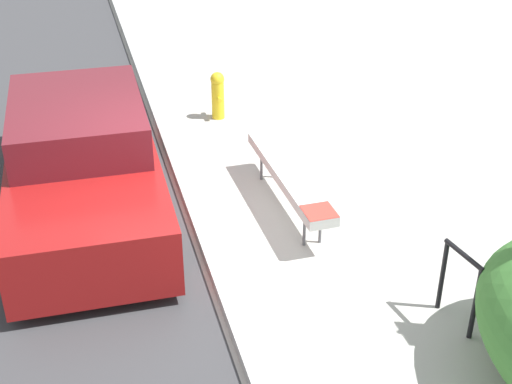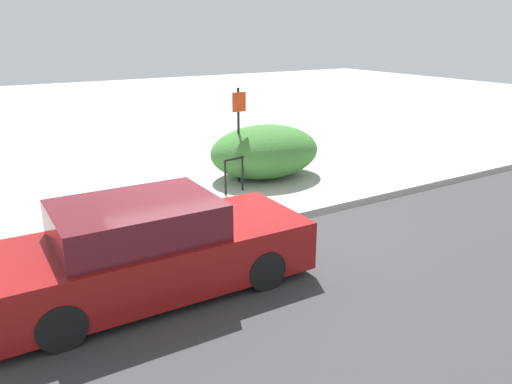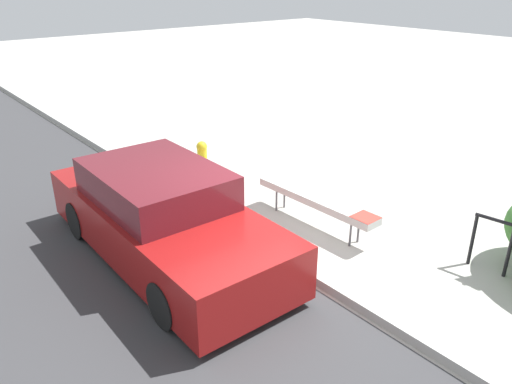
{
  "view_description": "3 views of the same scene",
  "coord_description": "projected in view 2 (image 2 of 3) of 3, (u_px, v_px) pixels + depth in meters",
  "views": [
    {
      "loc": [
        6.85,
        -1.24,
        4.6
      ],
      "look_at": [
        0.06,
        0.59,
        0.63
      ],
      "focal_mm": 50.0,
      "sensor_mm": 36.0,
      "label": 1
    },
    {
      "loc": [
        -3.32,
        -7.54,
        3.61
      ],
      "look_at": [
        1.18,
        -0.25,
        0.8
      ],
      "focal_mm": 35.0,
      "sensor_mm": 36.0,
      "label": 2
    },
    {
      "loc": [
        4.67,
        -4.32,
        3.92
      ],
      "look_at": [
        -1.09,
        0.37,
        0.63
      ],
      "focal_mm": 35.0,
      "sensor_mm": 36.0,
      "label": 3
    }
  ],
  "objects": [
    {
      "name": "bike_rack",
      "position": [
        234.0,
        172.0,
        11.42
      ],
      "size": [
        0.55,
        0.13,
        0.83
      ],
      "rotation": [
        0.0,
        0.0,
        0.15
      ],
      "color": "black",
      "rests_on": "ground_plane"
    },
    {
      "name": "curb",
      "position": [
        192.0,
        239.0,
        8.86
      ],
      "size": [
        60.0,
        0.2,
        0.13
      ],
      "color": "#A8A8A3",
      "rests_on": "ground_plane"
    },
    {
      "name": "shrub_hedge",
      "position": [
        265.0,
        151.0,
        12.63
      ],
      "size": [
        2.9,
        2.17,
        1.32
      ],
      "color": "#3D7A33",
      "rests_on": "ground_plane"
    },
    {
      "name": "parked_car_near",
      "position": [
        149.0,
        250.0,
        7.04
      ],
      "size": [
        4.56,
        1.82,
        1.38
      ],
      "rotation": [
        0.0,
        0.0,
        -0.01
      ],
      "color": "black",
      "rests_on": "ground_plane"
    },
    {
      "name": "ground_plane",
      "position": [
        192.0,
        242.0,
        8.88
      ],
      "size": [
        60.0,
        60.0,
        0.0
      ],
      "primitive_type": "plane",
      "color": "#ADAAA3"
    },
    {
      "name": "bench",
      "position": [
        142.0,
        203.0,
        9.43
      ],
      "size": [
        2.4,
        0.42,
        0.55
      ],
      "rotation": [
        0.0,
        0.0,
        0.03
      ],
      "color": "#515156",
      "rests_on": "ground_plane"
    },
    {
      "name": "sign_post",
      "position": [
        239.0,
        126.0,
        11.98
      ],
      "size": [
        0.36,
        0.08,
        2.3
      ],
      "color": "black",
      "rests_on": "ground_plane"
    }
  ]
}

